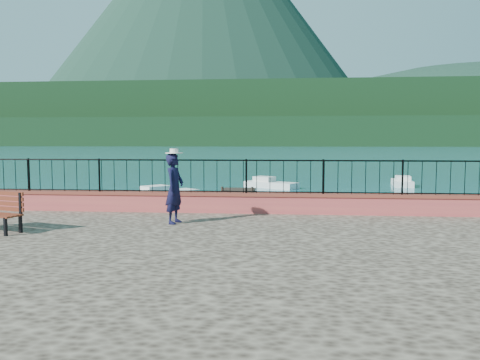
% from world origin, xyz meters
% --- Properties ---
extents(ground, '(2000.00, 2000.00, 0.00)m').
position_xyz_m(ground, '(0.00, 0.00, 0.00)').
color(ground, '#19596B').
rests_on(ground, ground).
extents(parapet, '(28.00, 0.46, 0.58)m').
position_xyz_m(parapet, '(0.00, 3.70, 1.49)').
color(parapet, '#C34F46').
rests_on(parapet, promenade).
extents(railing, '(27.00, 0.05, 0.95)m').
position_xyz_m(railing, '(0.00, 3.70, 2.25)').
color(railing, black).
rests_on(railing, parapet).
extents(dock, '(2.00, 16.00, 0.30)m').
position_xyz_m(dock, '(-2.00, 12.00, 0.15)').
color(dock, '#2D231C').
rests_on(dock, ground).
extents(far_forest, '(900.00, 60.00, 18.00)m').
position_xyz_m(far_forest, '(0.00, 300.00, 9.00)').
color(far_forest, black).
rests_on(far_forest, ground).
extents(foothills, '(900.00, 120.00, 44.00)m').
position_xyz_m(foothills, '(0.00, 360.00, 22.00)').
color(foothills, black).
rests_on(foothills, ground).
extents(volcano, '(560.00, 560.00, 380.00)m').
position_xyz_m(volcano, '(-120.00, 700.00, 190.00)').
color(volcano, '#142D23').
rests_on(volcano, ground).
extents(companion_hill, '(448.00, 384.00, 180.00)m').
position_xyz_m(companion_hill, '(220.00, 560.00, 0.00)').
color(companion_hill, '#142D23').
rests_on(companion_hill, ground).
extents(person, '(0.54, 0.72, 1.78)m').
position_xyz_m(person, '(-1.96, 1.79, 2.09)').
color(person, black).
rests_on(person, promenade).
extents(hat, '(0.44, 0.44, 0.12)m').
position_xyz_m(hat, '(-1.96, 1.79, 3.04)').
color(hat, silver).
rests_on(hat, person).
extents(boat_0, '(3.39, 1.72, 0.80)m').
position_xyz_m(boat_0, '(-3.13, 9.50, 0.40)').
color(boat_0, silver).
rests_on(boat_0, ground).
extents(boat_1, '(3.41, 1.67, 0.80)m').
position_xyz_m(boat_1, '(5.18, 10.02, 0.40)').
color(boat_1, white).
rests_on(boat_1, ground).
extents(boat_2, '(3.63, 2.10, 0.80)m').
position_xyz_m(boat_2, '(8.35, 12.98, 0.40)').
color(boat_2, white).
rests_on(boat_2, ground).
extents(boat_3, '(3.65, 3.92, 0.80)m').
position_xyz_m(boat_3, '(-6.03, 16.36, 0.40)').
color(boat_3, silver).
rests_on(boat_3, ground).
extents(boat_4, '(3.97, 3.15, 0.80)m').
position_xyz_m(boat_4, '(-0.11, 23.06, 0.40)').
color(boat_4, silver).
rests_on(boat_4, ground).
extents(boat_5, '(1.78, 3.70, 0.80)m').
position_xyz_m(boat_5, '(9.45, 25.46, 0.40)').
color(boat_5, silver).
rests_on(boat_5, ground).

